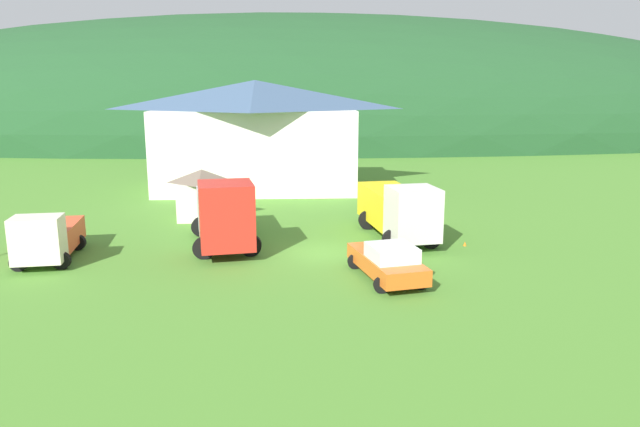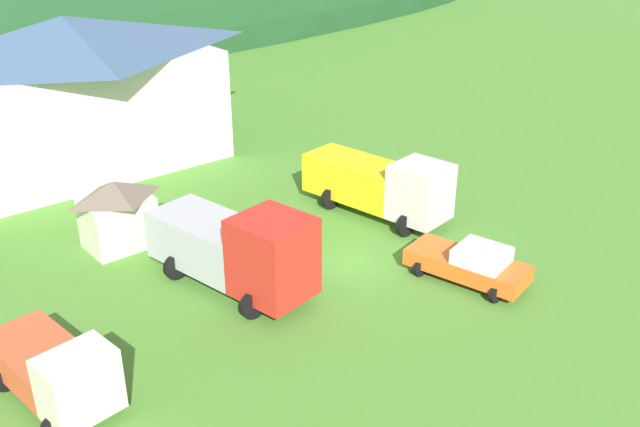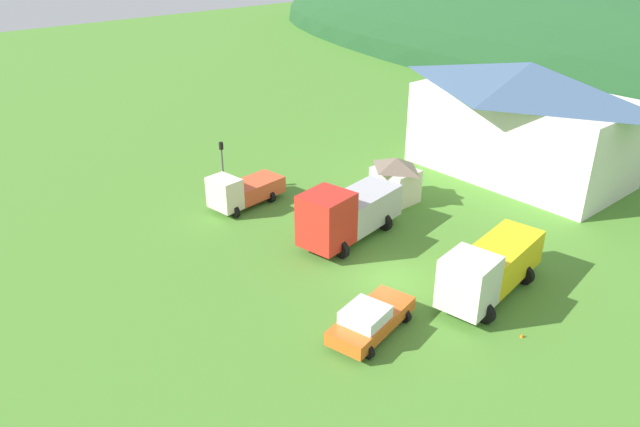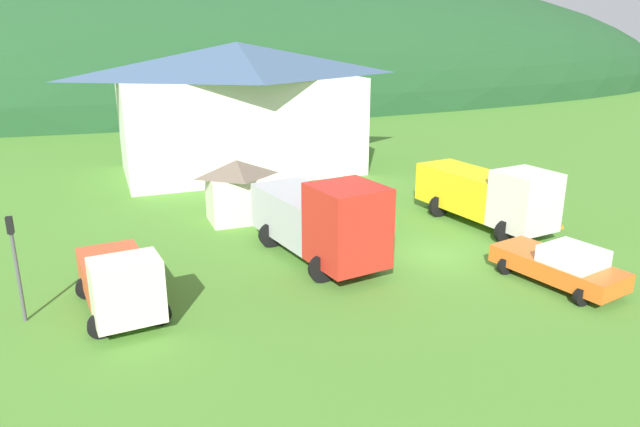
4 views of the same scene
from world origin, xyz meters
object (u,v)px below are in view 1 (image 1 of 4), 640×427
(flatbed_truck_yellow, at_px, (398,209))
(depot_building, at_px, (256,134))
(light_truck_cream, at_px, (47,237))
(service_pickup_orange, at_px, (388,261))
(play_shed_cream, at_px, (203,194))
(traffic_cone_near_pickup, at_px, (465,246))
(crane_truck_red, at_px, (224,213))

(flatbed_truck_yellow, bearing_deg, depot_building, -160.59)
(depot_building, xyz_separation_m, light_truck_cream, (-8.98, -19.56, -3.26))
(flatbed_truck_yellow, distance_m, service_pickup_orange, 7.22)
(play_shed_cream, relative_size, service_pickup_orange, 0.60)
(flatbed_truck_yellow, relative_size, traffic_cone_near_pickup, 17.27)
(traffic_cone_near_pickup, bearing_deg, light_truck_cream, -175.30)
(crane_truck_red, distance_m, traffic_cone_near_pickup, 12.79)
(depot_building, bearing_deg, light_truck_cream, -114.67)
(play_shed_cream, bearing_deg, traffic_cone_near_pickup, -25.38)
(play_shed_cream, xyz_separation_m, flatbed_truck_yellow, (11.42, -5.28, 0.04))
(depot_building, relative_size, light_truck_cream, 2.96)
(flatbed_truck_yellow, bearing_deg, light_truck_cream, -87.76)
(depot_building, distance_m, flatbed_truck_yellow, 18.51)
(crane_truck_red, xyz_separation_m, service_pickup_orange, (7.68, -5.60, -1.03))
(play_shed_cream, xyz_separation_m, traffic_cone_near_pickup, (14.71, -6.98, -1.64))
(light_truck_cream, distance_m, service_pickup_orange, 16.33)
(play_shed_cream, distance_m, light_truck_cream, 10.69)
(traffic_cone_near_pickup, bearing_deg, crane_truck_red, 178.51)
(light_truck_cream, height_order, crane_truck_red, crane_truck_red)
(light_truck_cream, relative_size, crane_truck_red, 0.71)
(flatbed_truck_yellow, xyz_separation_m, traffic_cone_near_pickup, (3.29, -1.70, -1.68))
(play_shed_cream, height_order, flatbed_truck_yellow, flatbed_truck_yellow)
(light_truck_cream, xyz_separation_m, traffic_cone_near_pickup, (20.91, 1.72, -1.18))
(flatbed_truck_yellow, height_order, service_pickup_orange, flatbed_truck_yellow)
(play_shed_cream, xyz_separation_m, light_truck_cream, (-6.19, -8.70, -0.46))
(depot_building, bearing_deg, crane_truck_red, -92.38)
(depot_building, relative_size, play_shed_cream, 5.21)
(depot_building, distance_m, traffic_cone_near_pickup, 21.91)
(depot_building, xyz_separation_m, flatbed_truck_yellow, (8.64, -16.14, -2.77))
(play_shed_cream, bearing_deg, depot_building, 75.60)
(crane_truck_red, xyz_separation_m, traffic_cone_near_pickup, (12.65, -0.33, -1.86))
(play_shed_cream, bearing_deg, light_truck_cream, -125.45)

